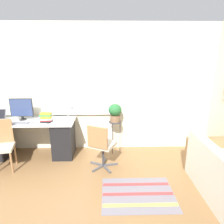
{
  "coord_description": "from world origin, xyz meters",
  "views": [
    {
      "loc": [
        0.93,
        -3.56,
        2.08
      ],
      "look_at": [
        1.02,
        0.15,
        1.0
      ],
      "focal_mm": 32.0,
      "sensor_mm": 36.0,
      "label": 1
    }
  ],
  "objects": [
    {
      "name": "ground_plane",
      "position": [
        0.0,
        0.0,
        0.0
      ],
      "size": [
        14.0,
        14.0,
        0.0
      ],
      "primitive_type": "plane",
      "color": "brown"
    },
    {
      "name": "wall_back_with_window",
      "position": [
        0.01,
        0.69,
        1.36
      ],
      "size": [
        9.0,
        0.12,
        2.7
      ],
      "color": "beige",
      "rests_on": "ground_plane"
    },
    {
      "name": "desk",
      "position": [
        -0.66,
        0.31,
        0.41
      ],
      "size": [
        1.83,
        0.61,
        0.78
      ],
      "color": "#B2B7BC",
      "rests_on": "ground_plane"
    },
    {
      "name": "monitor",
      "position": [
        -0.81,
        0.39,
        1.02
      ],
      "size": [
        0.46,
        0.14,
        0.45
      ],
      "color": "black",
      "rests_on": "desk"
    },
    {
      "name": "keyboard",
      "position": [
        -0.78,
        0.15,
        0.79
      ],
      "size": [
        0.35,
        0.12,
        0.02
      ],
      "color": "slate",
      "rests_on": "desk"
    },
    {
      "name": "mouse",
      "position": [
        -0.54,
        0.16,
        0.79
      ],
      "size": [
        0.04,
        0.06,
        0.03
      ],
      "color": "slate",
      "rests_on": "desk"
    },
    {
      "name": "desk_lamp",
      "position": [
        0.11,
        0.43,
        1.07
      ],
      "size": [
        0.13,
        0.13,
        0.4
      ],
      "color": "white",
      "rests_on": "desk"
    },
    {
      "name": "book_stack",
      "position": [
        -0.28,
        0.23,
        0.87
      ],
      "size": [
        0.24,
        0.18,
        0.2
      ],
      "color": "black",
      "rests_on": "desk"
    },
    {
      "name": "desk_chair_wooden",
      "position": [
        -1.0,
        -0.15,
        0.49
      ],
      "size": [
        0.45,
        0.46,
        0.92
      ],
      "rotation": [
        0.0,
        0.0,
        0.22
      ],
      "color": "olive",
      "rests_on": "ground_plane"
    },
    {
      "name": "office_chair_swivel",
      "position": [
        0.82,
        -0.21,
        0.48
      ],
      "size": [
        0.56,
        0.57,
        0.88
      ],
      "rotation": [
        0.0,
        0.0,
        2.69
      ],
      "color": "#47474C",
      "rests_on": "ground_plane"
    },
    {
      "name": "plant_stand",
      "position": [
        1.1,
        0.45,
        0.61
      ],
      "size": [
        0.26,
        0.26,
        0.7
      ],
      "color": "#333338",
      "rests_on": "ground_plane"
    },
    {
      "name": "potted_plant",
      "position": [
        1.1,
        0.45,
        0.92
      ],
      "size": [
        0.28,
        0.28,
        0.38
      ],
      "color": "brown",
      "rests_on": "plant_stand"
    },
    {
      "name": "floor_rug_striped",
      "position": [
        1.4,
        -0.97,
        0.0
      ],
      "size": [
        1.11,
        0.83,
        0.01
      ],
      "color": "slate",
      "rests_on": "ground_plane"
    }
  ]
}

